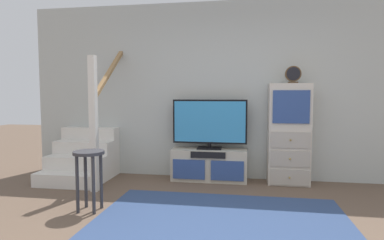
% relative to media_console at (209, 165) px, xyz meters
% --- Properties ---
extents(back_wall, '(6.40, 0.12, 2.70)m').
position_rel_media_console_xyz_m(back_wall, '(0.30, 0.27, 1.11)').
color(back_wall, '#B2B7B2').
rests_on(back_wall, ground_plane).
extents(area_rug, '(2.60, 1.80, 0.01)m').
position_rel_media_console_xyz_m(area_rug, '(0.30, -1.59, -0.23)').
color(area_rug, navy).
rests_on(area_rug, ground_plane).
extents(media_console, '(1.12, 0.38, 0.47)m').
position_rel_media_console_xyz_m(media_console, '(0.00, 0.00, 0.00)').
color(media_console, '#BCB29E').
rests_on(media_console, ground_plane).
extents(television, '(1.11, 0.22, 0.74)m').
position_rel_media_console_xyz_m(television, '(-0.00, 0.02, 0.63)').
color(television, black).
rests_on(television, media_console).
extents(side_cabinet, '(0.58, 0.38, 1.45)m').
position_rel_media_console_xyz_m(side_cabinet, '(1.15, 0.01, 0.49)').
color(side_cabinet, beige).
rests_on(side_cabinet, ground_plane).
extents(desk_clock, '(0.22, 0.08, 0.24)m').
position_rel_media_console_xyz_m(desk_clock, '(1.18, -0.00, 1.33)').
color(desk_clock, '#4C3823').
rests_on(desk_clock, side_cabinet).
extents(staircase, '(1.00, 1.36, 2.20)m').
position_rel_media_console_xyz_m(staircase, '(-1.94, 0.01, 0.13)').
color(staircase, silver).
rests_on(staircase, ground_plane).
extents(bar_stool_near, '(0.34, 0.34, 0.67)m').
position_rel_media_console_xyz_m(bar_stool_near, '(-1.17, -1.49, 0.27)').
color(bar_stool_near, '#333338').
rests_on(bar_stool_near, ground_plane).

